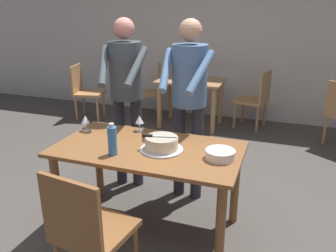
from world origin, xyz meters
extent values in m
plane|color=#4C4742|center=(0.00, 0.00, 0.00)|extent=(14.00, 14.00, 0.00)
cube|color=beige|center=(0.00, 3.39, 1.35)|extent=(10.00, 0.12, 2.70)
cube|color=brown|center=(0.00, 0.00, 0.73)|extent=(1.49, 0.80, 0.03)
cylinder|color=brown|center=(-0.67, -0.33, 0.36)|extent=(0.07, 0.07, 0.72)
cylinder|color=brown|center=(0.67, -0.33, 0.36)|extent=(0.07, 0.07, 0.72)
cylinder|color=brown|center=(-0.67, 0.33, 0.36)|extent=(0.07, 0.07, 0.72)
cylinder|color=brown|center=(0.67, 0.33, 0.36)|extent=(0.07, 0.07, 0.72)
cylinder|color=silver|center=(0.12, -0.01, 0.76)|extent=(0.34, 0.34, 0.01)
cylinder|color=beige|center=(0.12, -0.01, 0.81)|extent=(0.26, 0.26, 0.09)
cylinder|color=#A49984|center=(0.12, -0.01, 0.86)|extent=(0.25, 0.25, 0.01)
cube|color=silver|center=(0.14, -0.01, 0.87)|extent=(0.20, 0.07, 0.00)
cube|color=black|center=(0.02, -0.04, 0.87)|extent=(0.08, 0.04, 0.02)
cylinder|color=white|center=(0.59, -0.02, 0.76)|extent=(0.22, 0.22, 0.01)
cylinder|color=white|center=(0.59, -0.02, 0.77)|extent=(0.22, 0.22, 0.01)
cylinder|color=white|center=(0.59, -0.02, 0.78)|extent=(0.22, 0.22, 0.01)
cylinder|color=white|center=(0.59, -0.02, 0.79)|extent=(0.22, 0.22, 0.01)
cylinder|color=white|center=(0.59, -0.02, 0.80)|extent=(0.22, 0.22, 0.01)
cylinder|color=white|center=(0.59, -0.02, 0.81)|extent=(0.22, 0.22, 0.01)
cylinder|color=white|center=(0.59, -0.02, 0.81)|extent=(0.22, 0.22, 0.01)
cylinder|color=silver|center=(-0.67, 0.17, 0.75)|extent=(0.07, 0.07, 0.00)
cylinder|color=silver|center=(-0.67, 0.17, 0.79)|extent=(0.01, 0.01, 0.07)
cone|color=silver|center=(-0.67, 0.17, 0.86)|extent=(0.08, 0.08, 0.07)
cylinder|color=silver|center=(-0.22, 0.33, 0.75)|extent=(0.07, 0.07, 0.00)
cylinder|color=silver|center=(-0.22, 0.33, 0.79)|extent=(0.01, 0.01, 0.07)
cone|color=silver|center=(-0.22, 0.33, 0.86)|extent=(0.08, 0.08, 0.07)
cylinder|color=#387AC6|center=(-0.20, -0.22, 0.86)|extent=(0.07, 0.07, 0.22)
cylinder|color=silver|center=(-0.20, -0.22, 0.98)|extent=(0.04, 0.04, 0.03)
cylinder|color=#2D2D38|center=(0.25, 0.62, 0.47)|extent=(0.11, 0.11, 0.95)
cylinder|color=#2D2D38|center=(0.07, 0.62, 0.47)|extent=(0.11, 0.11, 0.95)
cylinder|color=#4C6B93|center=(0.16, 0.62, 1.23)|extent=(0.32, 0.32, 0.55)
sphere|color=tan|center=(0.16, 0.62, 1.62)|extent=(0.20, 0.20, 0.20)
cylinder|color=#4C6B93|center=(0.31, 0.43, 1.30)|extent=(0.17, 0.42, 0.34)
cylinder|color=#4C6B93|center=(-0.01, 0.45, 1.30)|extent=(0.14, 0.42, 0.34)
cylinder|color=#2D2D38|center=(-0.41, 0.67, 0.47)|extent=(0.11, 0.11, 0.95)
cylinder|color=#2D2D38|center=(-0.58, 0.64, 0.47)|extent=(0.11, 0.11, 0.95)
cylinder|color=#3F474C|center=(-0.50, 0.65, 1.23)|extent=(0.32, 0.32, 0.55)
sphere|color=tan|center=(-0.50, 0.65, 1.62)|extent=(0.20, 0.20, 0.20)
cylinder|color=#3F474C|center=(-0.31, 0.50, 1.30)|extent=(0.09, 0.42, 0.34)
cylinder|color=#3F474C|center=(-0.62, 0.44, 1.30)|extent=(0.22, 0.41, 0.34)
cube|color=brown|center=(-0.08, -0.70, 0.43)|extent=(0.50, 0.50, 0.04)
cylinder|color=brown|center=(-0.23, -0.50, 0.21)|extent=(0.04, 0.04, 0.41)
cylinder|color=brown|center=(0.13, -0.55, 0.21)|extent=(0.04, 0.04, 0.41)
cube|color=brown|center=(-0.11, -0.90, 0.68)|extent=(0.44, 0.09, 0.45)
cube|color=tan|center=(-0.41, 2.69, 0.72)|extent=(1.00, 0.70, 0.03)
cylinder|color=tan|center=(-0.83, 2.42, 0.35)|extent=(0.07, 0.07, 0.71)
cylinder|color=tan|center=(0.02, 2.42, 0.35)|extent=(0.07, 0.07, 0.71)
cylinder|color=tan|center=(-0.83, 2.97, 0.35)|extent=(0.07, 0.07, 0.71)
cylinder|color=tan|center=(0.02, 2.97, 0.35)|extent=(0.07, 0.07, 0.71)
cylinder|color=tan|center=(1.56, 2.54, 0.21)|extent=(0.04, 0.04, 0.41)
cube|color=tan|center=(0.49, 2.93, 0.43)|extent=(0.53, 0.53, 0.04)
cylinder|color=tan|center=(0.28, 2.80, 0.21)|extent=(0.04, 0.04, 0.41)
cylinder|color=tan|center=(0.36, 3.15, 0.21)|extent=(0.04, 0.04, 0.41)
cylinder|color=tan|center=(0.63, 2.71, 0.21)|extent=(0.04, 0.04, 0.41)
cylinder|color=tan|center=(0.71, 3.07, 0.21)|extent=(0.04, 0.04, 0.41)
cube|color=tan|center=(0.69, 2.88, 0.68)|extent=(0.13, 0.44, 0.45)
cube|color=tan|center=(-2.12, 2.50, 0.43)|extent=(0.53, 0.53, 0.04)
cylinder|color=tan|center=(-1.99, 2.72, 0.21)|extent=(0.04, 0.04, 0.41)
cylinder|color=tan|center=(-1.91, 2.36, 0.21)|extent=(0.04, 0.04, 0.41)
cylinder|color=tan|center=(-2.34, 2.63, 0.21)|extent=(0.04, 0.04, 0.41)
cylinder|color=tan|center=(-2.26, 2.28, 0.21)|extent=(0.04, 0.04, 0.41)
cube|color=tan|center=(-2.32, 2.45, 0.68)|extent=(0.13, 0.44, 0.45)
cube|color=tan|center=(-1.19, 2.86, 0.43)|extent=(0.60, 0.60, 0.04)
cylinder|color=tan|center=(-1.27, 2.61, 0.21)|extent=(0.04, 0.04, 0.41)
cylinder|color=tan|center=(-1.44, 2.93, 0.21)|extent=(0.04, 0.04, 0.41)
cylinder|color=tan|center=(-0.94, 2.78, 0.21)|extent=(0.04, 0.04, 0.41)
cylinder|color=tan|center=(-1.12, 3.10, 0.21)|extent=(0.04, 0.04, 0.41)
cube|color=tan|center=(-1.01, 2.95, 0.68)|extent=(0.23, 0.40, 0.45)
camera|label=1|loc=(0.99, -2.30, 1.82)|focal=36.31mm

